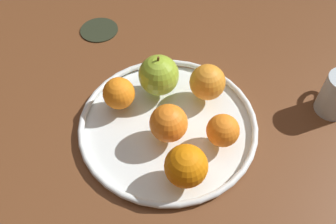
# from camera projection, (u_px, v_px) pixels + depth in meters

# --- Properties ---
(ground_plane) EXTENTS (1.23, 1.23, 0.04)m
(ground_plane) POSITION_uv_depth(u_px,v_px,m) (168.00, 132.00, 0.73)
(ground_plane) COLOR brown
(fruit_bowl) EXTENTS (0.35, 0.35, 0.02)m
(fruit_bowl) POSITION_uv_depth(u_px,v_px,m) (168.00, 124.00, 0.71)
(fruit_bowl) COLOR white
(fruit_bowl) RESTS_ON ground_plane
(apple) EXTENTS (0.08, 0.08, 0.09)m
(apple) POSITION_uv_depth(u_px,v_px,m) (159.00, 75.00, 0.72)
(apple) COLOR #96BC31
(apple) RESTS_ON fruit_bowl
(orange_front_right) EXTENTS (0.07, 0.07, 0.07)m
(orange_front_right) POSITION_uv_depth(u_px,v_px,m) (207.00, 82.00, 0.71)
(orange_front_right) COLOR orange
(orange_front_right) RESTS_ON fruit_bowl
(orange_center) EXTENTS (0.07, 0.07, 0.07)m
(orange_center) POSITION_uv_depth(u_px,v_px,m) (169.00, 123.00, 0.65)
(orange_center) COLOR orange
(orange_center) RESTS_ON fruit_bowl
(orange_back_left) EXTENTS (0.06, 0.06, 0.06)m
(orange_back_left) POSITION_uv_depth(u_px,v_px,m) (119.00, 93.00, 0.70)
(orange_back_left) COLOR orange
(orange_back_left) RESTS_ON fruit_bowl
(orange_front_left) EXTENTS (0.07, 0.07, 0.07)m
(orange_front_left) POSITION_uv_depth(u_px,v_px,m) (186.00, 166.00, 0.60)
(orange_front_left) COLOR orange
(orange_front_left) RESTS_ON fruit_bowl
(orange_back_right) EXTENTS (0.06, 0.06, 0.06)m
(orange_back_right) POSITION_uv_depth(u_px,v_px,m) (223.00, 130.00, 0.65)
(orange_back_right) COLOR orange
(orange_back_right) RESTS_ON fruit_bowl
(ambient_coaster) EXTENTS (0.09, 0.09, 0.01)m
(ambient_coaster) POSITION_uv_depth(u_px,v_px,m) (99.00, 29.00, 0.89)
(ambient_coaster) COLOR #262C1C
(ambient_coaster) RESTS_ON ground_plane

